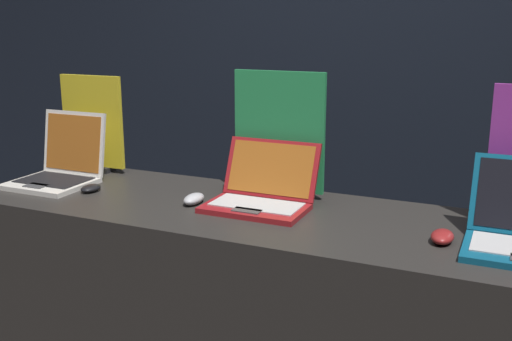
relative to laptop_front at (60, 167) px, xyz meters
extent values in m
cube|color=black|center=(0.93, 1.45, 0.48)|extent=(8.00, 0.05, 2.80)
cube|color=#282623|center=(0.93, -0.01, -0.50)|extent=(2.31, 0.67, 0.86)
cube|color=silver|center=(0.00, -0.06, -0.06)|extent=(0.32, 0.28, 0.02)
cube|color=black|center=(0.00, -0.04, -0.05)|extent=(0.28, 0.19, 0.00)
cube|color=#3F3F42|center=(0.00, -0.15, -0.05)|extent=(0.09, 0.06, 0.00)
cube|color=silver|center=(0.00, 0.10, 0.09)|extent=(0.32, 0.06, 0.27)
cube|color=#A5591E|center=(0.00, 0.09, 0.09)|extent=(0.29, 0.05, 0.24)
ellipsoid|color=black|center=(0.21, -0.06, -0.05)|extent=(0.07, 0.10, 0.03)
cube|color=black|center=(0.00, 0.23, -0.06)|extent=(0.18, 0.07, 0.02)
cube|color=gold|center=(0.00, 0.23, 0.16)|extent=(0.32, 0.02, 0.42)
cube|color=maroon|center=(0.93, -0.03, -0.06)|extent=(0.37, 0.23, 0.02)
cube|color=#B7B7B7|center=(0.93, -0.01, -0.05)|extent=(0.33, 0.16, 0.00)
cube|color=#3F3F42|center=(0.93, -0.09, -0.05)|extent=(0.10, 0.05, 0.00)
cube|color=maroon|center=(0.93, 0.13, 0.06)|extent=(0.37, 0.10, 0.21)
cube|color=#A5591E|center=(0.93, 0.13, 0.06)|extent=(0.34, 0.08, 0.18)
ellipsoid|color=#B2B2B7|center=(0.68, -0.04, -0.05)|extent=(0.06, 0.11, 0.04)
cube|color=black|center=(0.93, 0.21, -0.06)|extent=(0.20, 0.07, 0.02)
cube|color=#268C4C|center=(0.93, 0.21, 0.19)|extent=(0.37, 0.02, 0.47)
ellipsoid|color=maroon|center=(1.60, -0.08, -0.05)|extent=(0.07, 0.11, 0.04)
camera|label=1|loc=(1.79, -1.93, 0.61)|focal=42.00mm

